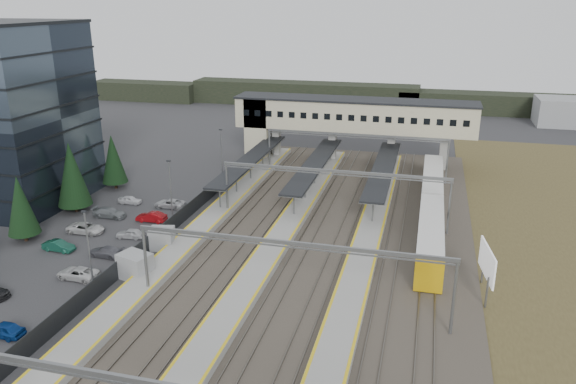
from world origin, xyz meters
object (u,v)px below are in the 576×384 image
(relay_cabin_far, at_px, (162,238))
(billboard, at_px, (487,264))
(relay_cabin_near, at_px, (135,266))
(footbridge, at_px, (337,117))
(train, at_px, (431,208))

(relay_cabin_far, distance_m, billboard, 34.87)
(relay_cabin_near, bearing_deg, footbridge, 75.08)
(train, height_order, billboard, billboard)
(relay_cabin_far, height_order, train, train)
(billboard, bearing_deg, train, 106.43)
(billboard, bearing_deg, footbridge, 117.06)
(train, xyz_separation_m, billboard, (5.21, -17.67, 1.35))
(relay_cabin_far, relative_size, footbridge, 0.08)
(relay_cabin_far, distance_m, train, 33.35)
(train, bearing_deg, relay_cabin_far, -152.32)
(train, bearing_deg, footbridge, 123.70)
(footbridge, relative_size, train, 1.05)
(relay_cabin_near, bearing_deg, train, 38.22)
(footbridge, bearing_deg, relay_cabin_far, -108.33)
(relay_cabin_far, bearing_deg, train, 27.68)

